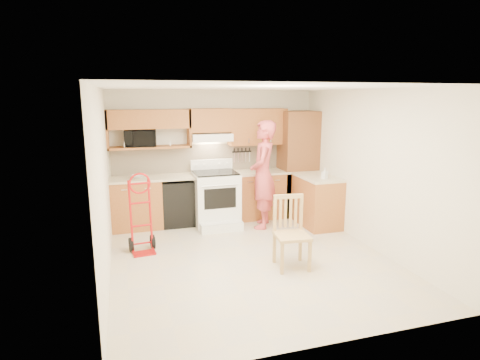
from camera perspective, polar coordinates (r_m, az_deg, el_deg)
name	(u,v)px	position (r m, az deg, el deg)	size (l,w,h in m)	color
floor	(250,259)	(6.09, 1.37, -11.21)	(4.00, 4.50, 0.02)	#C6B594
ceiling	(250,87)	(5.61, 1.50, 13.21)	(4.00, 4.50, 0.02)	white
wall_back	(214,155)	(7.87, -3.68, 3.61)	(4.00, 0.02, 2.50)	beige
wall_front	(327,224)	(3.70, 12.40, -6.18)	(4.00, 0.02, 2.50)	beige
wall_left	(103,185)	(5.45, -19.08, -0.75)	(0.02, 4.50, 2.50)	beige
wall_right	(371,169)	(6.61, 18.24, 1.45)	(0.02, 4.50, 2.50)	beige
backsplash	(215,158)	(7.85, -3.64, 3.22)	(3.92, 0.03, 0.55)	beige
lower_cab_left	(136,204)	(7.53, -14.64, -3.36)	(0.90, 0.60, 0.90)	#A26134
dishwasher	(177,202)	(7.59, -8.97, -3.18)	(0.60, 0.60, 0.85)	black
lower_cab_right	(259,195)	(7.96, 2.74, -2.16)	(1.14, 0.60, 0.90)	#A26134
countertop_left	(152,178)	(7.44, -12.52, 0.28)	(1.50, 0.63, 0.04)	#BDB08A
countertop_right	(259,172)	(7.86, 2.77, 1.16)	(1.14, 0.63, 0.04)	#BDB08A
cab_return_right	(317,202)	(7.59, 10.98, -3.08)	(0.60, 1.00, 0.90)	#A26134
countertop_return	(318,177)	(7.48, 11.12, 0.41)	(0.63, 1.00, 0.04)	#BDB08A
pantry_tall	(297,163)	(8.14, 8.24, 2.36)	(0.70, 0.60, 2.10)	brown
upper_cab_left	(149,119)	(7.44, -12.97, 8.51)	(1.50, 0.33, 0.34)	#A26134
upper_shelf_mw	(150,147)	(7.48, -12.79, 4.61)	(1.50, 0.33, 0.04)	#A26134
upper_cab_center	(210,120)	(7.60, -4.34, 8.54)	(0.76, 0.33, 0.44)	#A26134
upper_cab_right	(257,127)	(7.87, 2.51, 7.65)	(1.14, 0.33, 0.70)	#A26134
range_hood	(211,137)	(7.56, -4.20, 6.17)	(0.76, 0.46, 0.14)	white
knife_strip	(242,155)	(7.96, 0.28, 3.65)	(0.40, 0.05, 0.29)	black
microwave	(140,138)	(7.46, -14.09, 5.86)	(0.55, 0.37, 0.31)	black
range	(216,194)	(7.41, -3.40, -2.04)	(0.81, 1.07, 1.20)	white
person	(263,175)	(7.24, 3.33, 0.76)	(0.72, 0.47, 1.97)	#C34649
hand_truck	(142,217)	(6.30, -13.96, -5.20)	(0.45, 0.41, 1.14)	#B31211
dining_chair	(292,233)	(5.65, 7.48, -7.56)	(0.46, 0.50, 1.02)	tan
soap_bottle	(325,173)	(7.24, 12.07, 0.93)	(0.09, 0.09, 0.19)	white
bowl	(138,176)	(7.42, -14.46, 0.52)	(0.22, 0.22, 0.05)	white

